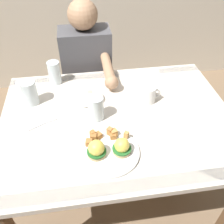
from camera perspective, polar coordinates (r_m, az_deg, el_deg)
name	(u,v)px	position (r m, az deg, el deg)	size (l,w,h in m)	color
ground_plane	(116,193)	(1.85, 1.00, -18.29)	(6.00, 6.00, 0.00)	#7F664C
dining_table	(118,132)	(1.34, 1.32, -4.55)	(1.20, 0.90, 0.74)	silver
eggs_benedict_plate	(108,149)	(1.09, -0.87, -8.57)	(0.27, 0.27, 0.09)	white
fruit_bowl	(89,98)	(1.35, -5.33, 3.35)	(0.12, 0.12, 0.06)	white
coffee_mug	(149,94)	(1.35, 8.51, 4.18)	(0.11, 0.08, 0.09)	white
fork	(44,123)	(1.28, -15.51, -2.53)	(0.15, 0.09, 0.00)	silver
water_glass_near	(55,74)	(1.52, -13.14, 8.57)	(0.07, 0.07, 0.14)	silver
water_glass_far	(96,109)	(1.23, -3.68, 0.70)	(0.08, 0.08, 0.13)	silver
water_glass_extra	(30,94)	(1.39, -18.44, 3.92)	(0.08, 0.08, 0.14)	silver
diner_person	(88,72)	(1.79, -5.65, 9.26)	(0.34, 0.54, 1.14)	#33333D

